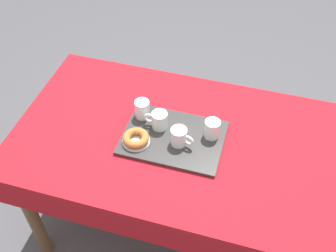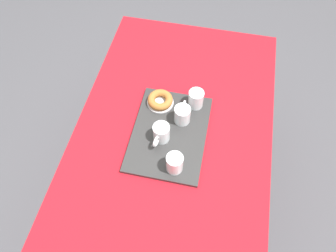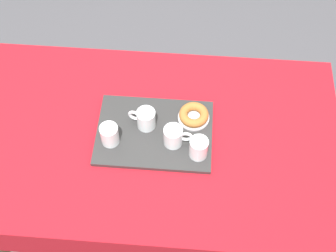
# 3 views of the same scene
# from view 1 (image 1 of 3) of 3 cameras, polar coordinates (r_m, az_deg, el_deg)

# --- Properties ---
(ground_plane) EXTENTS (6.00, 6.00, 0.00)m
(ground_plane) POSITION_cam_1_polar(r_m,az_deg,el_deg) (2.46, 0.93, -13.77)
(ground_plane) COLOR #47474C
(dining_table) EXTENTS (1.48, 0.87, 0.78)m
(dining_table) POSITION_cam_1_polar(r_m,az_deg,el_deg) (1.90, 1.17, -3.64)
(dining_table) COLOR #A8141E
(dining_table) RESTS_ON ground
(serving_tray) EXTENTS (0.45, 0.32, 0.02)m
(serving_tray) POSITION_cam_1_polar(r_m,az_deg,el_deg) (1.81, 0.72, -1.69)
(serving_tray) COLOR #2D2D2D
(serving_tray) RESTS_ON dining_table
(tea_mug_left) EXTENTS (0.11, 0.07, 0.08)m
(tea_mug_left) POSITION_cam_1_polar(r_m,az_deg,el_deg) (1.75, 1.59, -1.56)
(tea_mug_left) COLOR white
(tea_mug_left) RESTS_ON serving_tray
(tea_mug_right) EXTENTS (0.11, 0.07, 0.08)m
(tea_mug_right) POSITION_cam_1_polar(r_m,az_deg,el_deg) (1.82, -1.26, 0.78)
(tea_mug_right) COLOR white
(tea_mug_right) RESTS_ON serving_tray
(water_glass_near) EXTENTS (0.07, 0.07, 0.09)m
(water_glass_near) POSITION_cam_1_polar(r_m,az_deg,el_deg) (1.87, -3.65, 2.30)
(water_glass_near) COLOR white
(water_glass_near) RESTS_ON serving_tray
(water_glass_far) EXTENTS (0.07, 0.07, 0.09)m
(water_glass_far) POSITION_cam_1_polar(r_m,az_deg,el_deg) (1.79, 6.23, -0.51)
(water_glass_far) COLOR white
(water_glass_far) RESTS_ON serving_tray
(donut_plate_left) EXTENTS (0.12, 0.12, 0.01)m
(donut_plate_left) POSITION_cam_1_polar(r_m,az_deg,el_deg) (1.79, -4.52, -2.14)
(donut_plate_left) COLOR silver
(donut_plate_left) RESTS_ON serving_tray
(sugar_donut_left) EXTENTS (0.12, 0.12, 0.03)m
(sugar_donut_left) POSITION_cam_1_polar(r_m,az_deg,el_deg) (1.77, -4.56, -1.70)
(sugar_donut_left) COLOR #A3662D
(sugar_donut_left) RESTS_ON donut_plate_left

